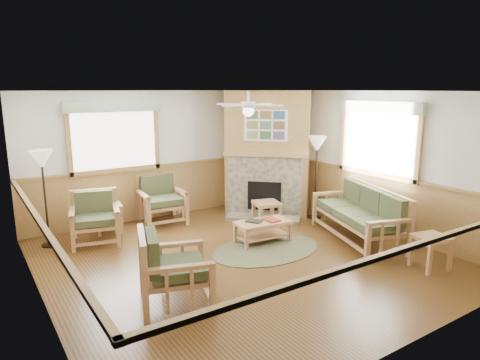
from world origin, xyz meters
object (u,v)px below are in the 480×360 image
sofa (358,214)px  armchair_left (175,268)px  armchair_back_right (162,200)px  floor_lamp_right (316,177)px  footstool (267,212)px  end_table_chairs (109,218)px  armchair_back_left (95,218)px  coffee_table (263,232)px  floor_lamp_left (45,199)px  end_table_sofa (430,252)px

sofa → armchair_left: size_ratio=2.13×
armchair_back_right → floor_lamp_right: floor_lamp_right is taller
footstool → end_table_chairs: bearing=157.9°
armchair_back_left → end_table_chairs: size_ratio=1.66×
armchair_back_left → armchair_back_right: size_ratio=0.94×
coffee_table → end_table_chairs: size_ratio=1.79×
sofa → armchair_back_right: size_ratio=2.16×
armchair_back_left → floor_lamp_right: 4.50m
end_table_chairs → floor_lamp_right: bearing=-20.8°
armchair_back_right → floor_lamp_left: floor_lamp_left is taller
armchair_back_right → armchair_left: 3.53m
armchair_back_left → armchair_back_right: 1.56m
armchair_back_left → end_table_chairs: bearing=65.5°
armchair_left → sofa: bearing=-66.5°
floor_lamp_right → sofa: bearing=-100.8°
coffee_table → end_table_chairs: bearing=141.4°
coffee_table → armchair_back_left: bearing=152.8°
armchair_left → coffee_table: (2.29, 1.20, -0.29)m
coffee_table → footstool: 1.20m
armchair_left → end_table_sofa: (3.75, -1.17, -0.22)m
floor_lamp_right → armchair_left: bearing=-156.4°
coffee_table → footstool: bearing=55.6°
coffee_table → sofa: bearing=-22.5°
floor_lamp_right → floor_lamp_left: bearing=165.1°
armchair_back_right → end_table_chairs: armchair_back_right is taller
end_table_sofa → floor_lamp_left: floor_lamp_left is taller
armchair_back_left → coffee_table: bearing=-18.6°
end_table_sofa → floor_lamp_left: size_ratio=0.31×
armchair_left → end_table_chairs: 3.32m
armchair_back_right → coffee_table: armchair_back_right is taller
coffee_table → footstool: (0.77, 0.92, 0.02)m
armchair_back_left → sofa: bearing=-16.9°
armchair_back_right → end_table_sofa: bearing=-55.3°
end_table_sofa → floor_lamp_right: 3.05m
end_table_chairs → floor_lamp_right: floor_lamp_right is taller
end_table_chairs → end_table_sofa: bearing=-51.0°
sofa → footstool: sofa is taller
armchair_back_left → coffee_table: size_ratio=0.93×
coffee_table → floor_lamp_right: floor_lamp_right is taller
armchair_left → end_table_chairs: (0.12, 3.31, -0.22)m
coffee_table → end_table_sofa: bearing=-52.7°
sofa → footstool: (-0.78, 1.75, -0.26)m
armchair_left → end_table_sofa: armchair_left is taller
footstool → floor_lamp_right: floor_lamp_right is taller
armchair_back_left → armchair_left: bearing=-70.7°
armchair_left → end_table_chairs: armchair_left is taller
end_table_sofa → armchair_back_left: bearing=135.0°
coffee_table → footstool: footstool is taller
armchair_back_right → end_table_chairs: (-1.11, 0.00, -0.21)m
armchair_back_right → armchair_left: (-1.23, -3.31, 0.01)m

